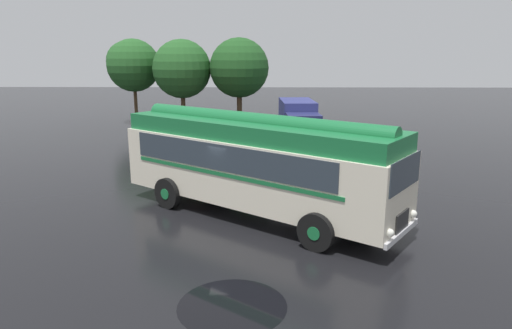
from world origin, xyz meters
name	(u,v)px	position (x,y,z in m)	size (l,w,h in m)	color
ground_plane	(247,212)	(0.00, 0.00, 0.00)	(120.00, 120.00, 0.00)	black
vintage_bus	(255,161)	(0.29, -0.28, 1.89)	(9.59, 7.91, 3.49)	silver
car_near_left	(206,128)	(-3.02, 12.97, 0.85)	(2.20, 4.32, 1.66)	maroon
car_mid_left	(246,129)	(-0.56, 12.81, 0.85)	(2.37, 4.39, 1.66)	#144C28
box_van	(298,120)	(2.69, 13.09, 1.36)	(2.56, 5.86, 2.50)	navy
tree_far_left	(131,64)	(-9.58, 20.45, 4.55)	(4.11, 3.99, 6.46)	#4C3823
tree_left_of_centre	(182,70)	(-5.43, 18.76, 4.19)	(4.26, 4.26, 6.39)	#4C3823
tree_centre	(241,68)	(-1.12, 18.60, 4.32)	(4.29, 4.29, 6.49)	#4C3823
puddle_patch	(232,306)	(-0.11, -6.08, 0.00)	(2.41, 2.41, 0.01)	black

